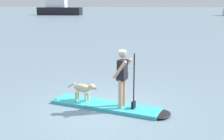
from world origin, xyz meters
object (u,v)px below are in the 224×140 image
object	(u,v)px
dog	(83,89)
moored_boat_outer	(59,8)
paddleboard	(113,107)
person_paddler	(123,74)

from	to	relation	value
dog	moored_boat_outer	bearing A→B (deg)	111.78
paddleboard	person_paddler	size ratio (longest dim) A/B	2.22
dog	moored_boat_outer	xyz separation A→B (m)	(-24.81, 62.11, 1.17)
paddleboard	dog	bearing A→B (deg)	166.87
person_paddler	moored_boat_outer	bearing A→B (deg)	112.67
person_paddler	dog	world-z (taller)	person_paddler
paddleboard	dog	xyz separation A→B (m)	(-0.94, 0.22, 0.42)
paddleboard	dog	size ratio (longest dim) A/B	3.65
paddleboard	moored_boat_outer	distance (m)	67.46
moored_boat_outer	dog	bearing A→B (deg)	-68.22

